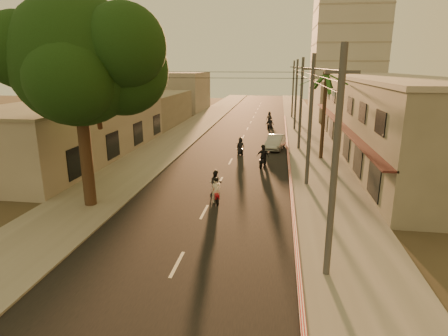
{
  "coord_description": "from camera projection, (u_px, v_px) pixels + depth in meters",
  "views": [
    {
      "loc": [
        4.05,
        -17.88,
        8.22
      ],
      "look_at": [
        0.79,
        4.54,
        2.0
      ],
      "focal_mm": 30.0,
      "sensor_mm": 36.0,
      "label": 1
    }
  ],
  "objects": [
    {
      "name": "parked_car",
      "position": [
        275.0,
        142.0,
        37.98
      ],
      "size": [
        2.88,
        4.81,
        1.43
      ],
      "primitive_type": "imported",
      "rotation": [
        0.0,
        0.0,
        -0.16
      ],
      "color": "#9EA0A6",
      "rests_on": "ground"
    },
    {
      "name": "distant_tower",
      "position": [
        349.0,
        32.0,
        67.32
      ],
      "size": [
        12.1,
        12.1,
        28.0
      ],
      "color": "#B7B5B2",
      "rests_on": "ground"
    },
    {
      "name": "scooter_far_b",
      "position": [
        270.0,
        123.0,
        49.96
      ],
      "size": [
        1.47,
        1.82,
        1.84
      ],
      "rotation": [
        0.0,
        0.0,
        -0.29
      ],
      "color": "black",
      "rests_on": "ground"
    },
    {
      "name": "filler_left_far",
      "position": [
        183.0,
        92.0,
        70.44
      ],
      "size": [
        8.0,
        14.0,
        7.0
      ],
      "primitive_type": "cube",
      "color": "#9F988F",
      "rests_on": "ground"
    },
    {
      "name": "palm_tree",
      "position": [
        326.0,
        78.0,
        32.07
      ],
      "size": [
        5.0,
        5.0,
        8.2
      ],
      "color": "black",
      "rests_on": "ground"
    },
    {
      "name": "sidewalk_right",
      "position": [
        312.0,
        149.0,
        37.83
      ],
      "size": [
        5.0,
        140.0,
        0.12
      ],
      "primitive_type": "cube",
      "color": "slate",
      "rests_on": "ground"
    },
    {
      "name": "utility_poles",
      "position": [
        302.0,
        84.0,
        36.3
      ],
      "size": [
        1.2,
        48.26,
        9.0
      ],
      "color": "#38383A",
      "rests_on": "ground"
    },
    {
      "name": "filler_left_near",
      "position": [
        152.0,
        109.0,
        53.61
      ],
      "size": [
        8.0,
        14.0,
        4.4
      ],
      "primitive_type": "cube",
      "color": "#9F988F",
      "rests_on": "ground"
    },
    {
      "name": "ground",
      "position": [
        197.0,
        226.0,
        19.8
      ],
      "size": [
        160.0,
        160.0,
        0.0
      ],
      "primitive_type": "plane",
      "color": "#383023",
      "rests_on": "ground"
    },
    {
      "name": "left_building",
      "position": [
        80.0,
        129.0,
        34.42
      ],
      "size": [
        8.2,
        24.2,
        5.2
      ],
      "color": "#9F988F",
      "rests_on": "ground"
    },
    {
      "name": "shophouse_row",
      "position": [
        388.0,
        117.0,
        34.08
      ],
      "size": [
        8.8,
        34.2,
        7.3
      ],
      "color": "gray",
      "rests_on": "ground"
    },
    {
      "name": "broadleaf_tree",
      "position": [
        85.0,
        61.0,
        20.52
      ],
      "size": [
        9.6,
        8.7,
        12.1
      ],
      "color": "black",
      "rests_on": "ground"
    },
    {
      "name": "scooter_far_c",
      "position": [
        269.0,
        119.0,
        53.64
      ],
      "size": [
        0.94,
        1.9,
        1.87
      ],
      "rotation": [
        0.0,
        0.0,
        0.07
      ],
      "color": "black",
      "rests_on": "ground"
    },
    {
      "name": "scooter_red",
      "position": [
        216.0,
        191.0,
        23.06
      ],
      "size": [
        0.86,
        1.6,
        1.63
      ],
      "rotation": [
        0.0,
        0.0,
        0.32
      ],
      "color": "black",
      "rests_on": "ground"
    },
    {
      "name": "curb_stripe",
      "position": [
        289.0,
        160.0,
        33.38
      ],
      "size": [
        0.2,
        60.0,
        0.2
      ],
      "primitive_type": "cube",
      "color": "red",
      "rests_on": "ground"
    },
    {
      "name": "scooter_mid_a",
      "position": [
        216.0,
        184.0,
        24.42
      ],
      "size": [
        0.97,
        1.72,
        1.69
      ],
      "rotation": [
        0.0,
        0.0,
        0.16
      ],
      "color": "black",
      "rests_on": "ground"
    },
    {
      "name": "road",
      "position": [
        238.0,
        147.0,
        38.89
      ],
      "size": [
        10.0,
        140.0,
        0.02
      ],
      "primitive_type": "cube",
      "color": "black",
      "rests_on": "ground"
    },
    {
      "name": "filler_right",
      "position": [
        342.0,
        99.0,
        60.01
      ],
      "size": [
        8.0,
        14.0,
        6.0
      ],
      "primitive_type": "cube",
      "color": "#9F988F",
      "rests_on": "ground"
    },
    {
      "name": "scooter_mid_b",
      "position": [
        263.0,
        157.0,
        31.11
      ],
      "size": [
        1.24,
        1.94,
        1.93
      ],
      "rotation": [
        0.0,
        0.0,
        -0.21
      ],
      "color": "black",
      "rests_on": "ground"
    },
    {
      "name": "sidewalk_left",
      "position": [
        168.0,
        145.0,
        39.91
      ],
      "size": [
        5.0,
        140.0,
        0.12
      ],
      "primitive_type": "cube",
      "color": "slate",
      "rests_on": "ground"
    },
    {
      "name": "scooter_far_a",
      "position": [
        240.0,
        147.0,
        35.54
      ],
      "size": [
        1.12,
        1.64,
        1.69
      ],
      "rotation": [
        0.0,
        0.0,
        0.37
      ],
      "color": "black",
      "rests_on": "ground"
    }
  ]
}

